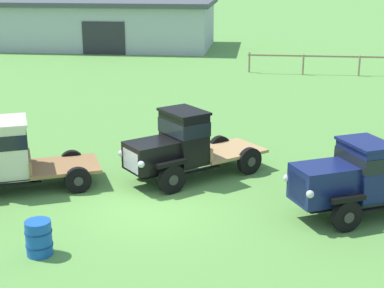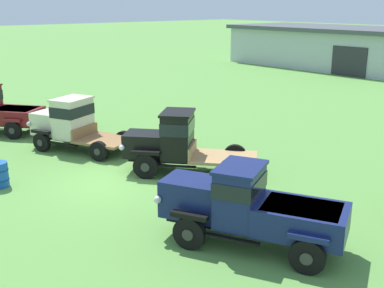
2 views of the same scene
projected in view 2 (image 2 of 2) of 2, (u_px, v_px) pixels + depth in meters
The scene contains 6 objects.
ground_plane at pixel (111, 184), 16.14m from camera, with size 240.00×240.00×0.00m, color #5B9342.
farm_shed at pixel (345, 48), 44.20m from camera, with size 21.90×9.14×3.73m.
vintage_truck_second_in_line at pixel (71, 123), 19.73m from camera, with size 4.73×3.29×2.15m.
vintage_truck_midrow_center at pixel (175, 142), 16.94m from camera, with size 4.54×4.23×2.22m.
vintage_truck_far_side at pixel (249, 206), 11.81m from camera, with size 4.79×3.34×2.04m.
oil_drum_beside_row at pixel (87, 118), 23.55m from camera, with size 0.55×0.55×0.83m.
Camera 2 is at (13.30, -7.67, 5.83)m, focal length 45.00 mm.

